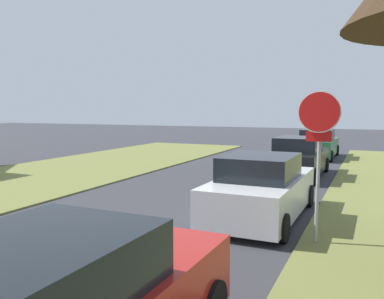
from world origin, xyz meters
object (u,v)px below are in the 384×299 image
Objects in this scene: stop_sign_far at (319,134)px; parked_sedan_black at (298,158)px; parked_sedan_green at (318,145)px; parked_sedan_white at (262,189)px.

parked_sedan_black is at bearing 101.78° from stop_sign_far.
parked_sedan_green is at bearing 96.81° from stop_sign_far.
parked_sedan_white and parked_sedan_black have the same top height.
parked_sedan_green is (-0.29, 13.32, 0.00)m from parked_sedan_white.
parked_sedan_white is (-1.47, 1.45, -1.47)m from stop_sign_far.
parked_sedan_white is at bearing -88.74° from parked_sedan_green.
parked_sedan_black is 1.00× the size of parked_sedan_green.
parked_sedan_white is 1.00× the size of parked_sedan_green.
stop_sign_far is at bearing -78.22° from parked_sedan_black.
stop_sign_far is 2.54m from parked_sedan_white.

